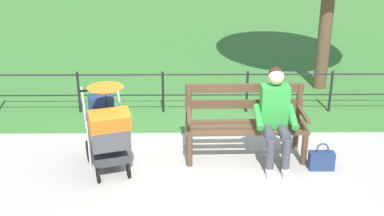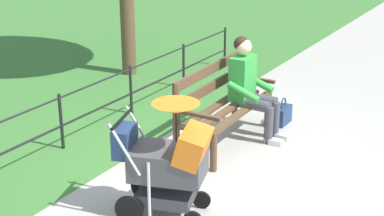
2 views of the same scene
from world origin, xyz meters
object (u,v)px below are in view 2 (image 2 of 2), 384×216
at_px(park_bench, 220,102).
at_px(person_on_bench, 250,85).
at_px(stroller, 169,159).
at_px(handbag, 283,115).

relative_size(park_bench, person_on_bench, 1.26).
bearing_deg(stroller, person_on_bench, -174.68).
height_order(park_bench, person_on_bench, person_on_bench).
height_order(park_bench, handbag, park_bench).
xyz_separation_m(park_bench, handbag, (-0.95, 0.44, -0.40)).
bearing_deg(stroller, park_bench, -166.61).
bearing_deg(person_on_bench, stroller, 5.32).
relative_size(park_bench, handbag, 4.35).
relative_size(park_bench, stroller, 1.40).
xyz_separation_m(stroller, handbag, (-2.72, 0.02, -0.47)).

